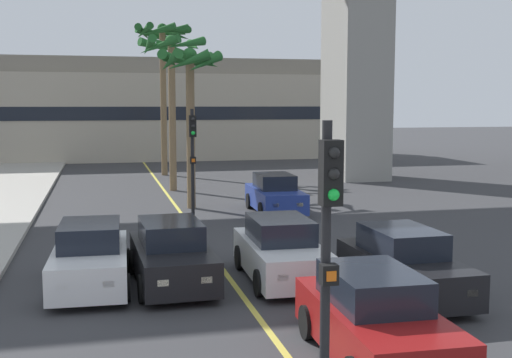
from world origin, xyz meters
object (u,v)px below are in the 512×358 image
object	(u,v)px
car_queue_fifth	(281,252)
car_queue_second	(172,256)
car_queue_third	(275,195)
car_queue_fourth	(374,320)
traffic_light_median_near	(328,247)
palm_tree_mid_median	(163,49)
car_queue_sixth	(90,258)
car_queue_front	(403,265)
traffic_light_median_far	(193,151)
palm_tree_far_median	(190,78)
palm_tree_near_median	(171,64)

from	to	relation	value
car_queue_fifth	car_queue_second	bearing A→B (deg)	175.73
car_queue_second	car_queue_third	bearing A→B (deg)	61.62
car_queue_fourth	traffic_light_median_near	xyz separation A→B (m)	(-1.90, -2.90, 1.99)
car_queue_second	palm_tree_mid_median	world-z (taller)	palm_tree_mid_median
car_queue_sixth	traffic_light_median_near	distance (m)	9.31
car_queue_fourth	car_queue_sixth	world-z (taller)	same
car_queue_front	car_queue_second	distance (m)	5.50
car_queue_third	traffic_light_median_far	bearing A→B (deg)	-147.51
car_queue_third	car_queue_fourth	distance (m)	15.32
car_queue_second	car_queue_third	distance (m)	10.90
car_queue_fourth	traffic_light_median_near	distance (m)	4.00
palm_tree_mid_median	palm_tree_far_median	distance (m)	13.25
car_queue_third	car_queue_fifth	world-z (taller)	same
car_queue_front	traffic_light_median_far	bearing A→B (deg)	110.28
palm_tree_mid_median	palm_tree_far_median	world-z (taller)	palm_tree_mid_median
traffic_light_median_near	palm_tree_far_median	size ratio (longest dim) A/B	0.63
car_queue_front	traffic_light_median_near	distance (m)	7.73
car_queue_fifth	traffic_light_median_near	world-z (taller)	traffic_light_median_near
car_queue_front	car_queue_fifth	distance (m)	3.08
car_queue_fifth	car_queue_sixth	xyz separation A→B (m)	(-4.62, 0.38, 0.00)
traffic_light_median_far	car_queue_sixth	bearing A→B (deg)	-115.98
car_queue_second	car_queue_sixth	bearing A→B (deg)	174.74
car_queue_fifth	traffic_light_median_near	xyz separation A→B (m)	(-1.74, -8.25, 1.99)
car_queue_second	traffic_light_median_far	size ratio (longest dim) A/B	0.99
car_queue_sixth	car_queue_third	bearing A→B (deg)	53.00
car_queue_third	car_queue_fifth	xyz separation A→B (m)	(-2.48, -9.79, 0.00)
traffic_light_median_far	palm_tree_near_median	size ratio (longest dim) A/B	0.54
car_queue_second	car_queue_third	world-z (taller)	same
car_queue_fifth	traffic_light_median_near	distance (m)	8.67
car_queue_front	car_queue_second	size ratio (longest dim) A/B	0.99
car_queue_fifth	palm_tree_near_median	world-z (taller)	palm_tree_near_median
car_queue_front	car_queue_fifth	bearing A→B (deg)	139.63
car_queue_front	traffic_light_median_far	world-z (taller)	traffic_light_median_far
car_queue_second	palm_tree_far_median	bearing A→B (deg)	79.89
palm_tree_near_median	palm_tree_far_median	world-z (taller)	palm_tree_near_median
traffic_light_median_near	car_queue_fourth	bearing A→B (deg)	56.74
palm_tree_near_median	car_queue_sixth	bearing A→B (deg)	-102.56
car_queue_third	traffic_light_median_far	size ratio (longest dim) A/B	0.99
traffic_light_median_far	palm_tree_far_median	size ratio (longest dim) A/B	0.63
traffic_light_median_far	car_queue_third	bearing A→B (deg)	32.49
traffic_light_median_near	palm_tree_near_median	size ratio (longest dim) A/B	0.54
palm_tree_near_median	palm_tree_far_median	bearing A→B (deg)	-88.47
palm_tree_mid_median	traffic_light_median_far	bearing A→B (deg)	-92.19
car_queue_sixth	palm_tree_near_median	size ratio (longest dim) A/B	0.54
car_queue_fourth	car_queue_fifth	bearing A→B (deg)	91.79
car_queue_front	traffic_light_median_near	world-z (taller)	traffic_light_median_near
traffic_light_median_far	palm_tree_near_median	world-z (taller)	palm_tree_near_median
car_queue_sixth	palm_tree_near_median	distance (m)	18.42
car_queue_third	traffic_light_median_near	size ratio (longest dim) A/B	0.99
car_queue_third	palm_tree_mid_median	distance (m)	16.79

